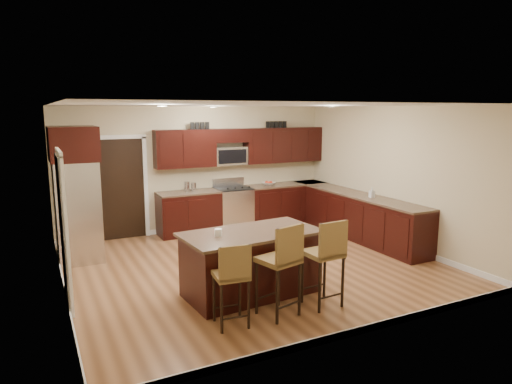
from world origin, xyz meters
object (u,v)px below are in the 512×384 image
stool_right (326,253)px  refrigerator (76,192)px  range (233,208)px  stool_left (232,275)px  stool_mid (282,260)px  island (251,265)px

stool_right → refrigerator: 4.55m
range → refrigerator: bearing=-166.9°
stool_left → stool_right: 1.36m
stool_mid → stool_right: (0.67, -0.00, -0.01)m
island → refrigerator: 3.51m
range → stool_left: (-1.91, -4.35, 0.19)m
stool_right → refrigerator: refrigerator is taller
range → stool_right: stool_right is taller
range → stool_mid: 4.54m
stool_left → refrigerator: (-1.39, 3.58, 0.55)m
stool_left → range: bearing=72.4°
stool_right → stool_mid: bearing=176.3°
stool_mid → stool_right: size_ratio=1.01×
range → stool_left: size_ratio=1.04×
range → island: size_ratio=0.55×
range → stool_mid: stool_mid is taller
stool_left → refrigerator: bearing=117.3°
island → stool_left: 1.10m
stool_right → refrigerator: size_ratio=0.51×
island → refrigerator: bearing=122.5°
island → stool_left: size_ratio=1.90×
refrigerator → range: bearing=13.1°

